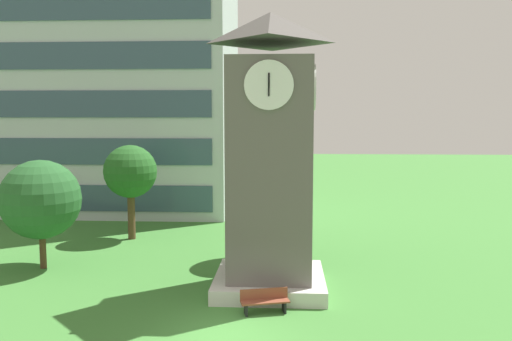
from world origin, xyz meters
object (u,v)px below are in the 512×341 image
Objects in this scene: tree_by_building at (270,187)px; tree_streetside at (41,200)px; tree_near_tower at (130,172)px; clock_tower at (270,168)px; park_bench at (265,301)px.

tree_by_building reaches higher than tree_streetside.
tree_streetside is at bearing -112.58° from tree_near_tower.
clock_tower reaches higher than park_bench.
clock_tower is 5.41m from park_bench.
park_bench is (-0.10, -2.75, -4.66)m from clock_tower.
tree_by_building is at bearing 92.02° from clock_tower.
clock_tower is 11.28m from tree_streetside.
park_bench is 0.35× the size of tree_by_building.
clock_tower is 11.86m from tree_near_tower.
clock_tower is at bearing -87.98° from tree_by_building.
tree_streetside reaches higher than park_bench.
tree_near_tower reaches higher than tree_streetside.
tree_near_tower is at bearing 67.42° from tree_streetside.
clock_tower reaches higher than tree_near_tower.
tree_near_tower is (-8.39, 8.30, -1.16)m from clock_tower.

